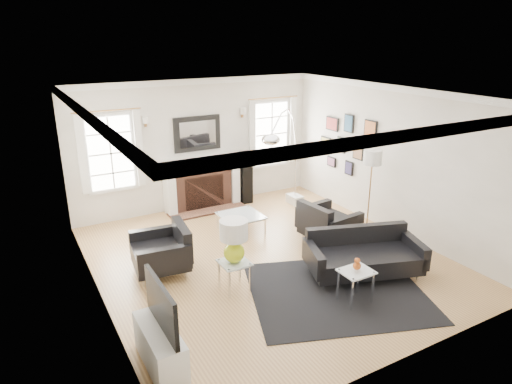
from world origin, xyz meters
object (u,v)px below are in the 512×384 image
armchair_right (326,224)px  gourd_lamp (234,238)px  armchair_left (164,252)px  fireplace (202,185)px  sofa (363,255)px  arc_floor_lamp (284,159)px  coffee_table (241,216)px

armchair_right → gourd_lamp: 2.40m
armchair_left → gourd_lamp: size_ratio=1.57×
fireplace → sofa: fireplace is taller
sofa → armchair_left: armchair_left is taller
armchair_right → arc_floor_lamp: 1.65m
sofa → armchair_right: size_ratio=1.90×
armchair_left → arc_floor_lamp: 3.23m
armchair_right → armchair_left: bearing=173.0°
armchair_right → sofa: bearing=-100.6°
armchair_right → arc_floor_lamp: arc_floor_lamp is taller
coffee_table → arc_floor_lamp: arc_floor_lamp is taller
armchair_right → arc_floor_lamp: size_ratio=0.44×
fireplace → armchair_left: (-1.68, -2.36, -0.18)m
armchair_left → fireplace: bearing=54.5°
coffee_table → gourd_lamp: gourd_lamp is taller
fireplace → coffee_table: size_ratio=2.20×
coffee_table → gourd_lamp: size_ratio=1.15×
gourd_lamp → armchair_left: bearing=125.0°
fireplace → armchair_left: bearing=-125.5°
fireplace → gourd_lamp: 3.55m
sofa → armchair_left: 3.19m
sofa → arc_floor_lamp: (0.18, 2.62, 0.96)m
armchair_left → armchair_right: size_ratio=1.00×
armchair_left → gourd_lamp: gourd_lamp is taller
armchair_right → coffee_table: (-1.16, 1.19, -0.05)m
armchair_left → coffee_table: (1.83, 0.82, -0.05)m
sofa → coffee_table: bearing=110.7°
gourd_lamp → armchair_right: bearing=17.0°
sofa → arc_floor_lamp: bearing=86.1°
arc_floor_lamp → coffee_table: bearing=-170.7°
fireplace → armchair_right: (1.30, -2.73, -0.18)m
gourd_lamp → arc_floor_lamp: arc_floor_lamp is taller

